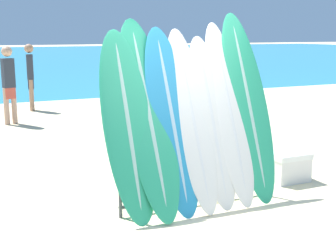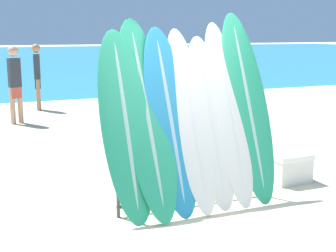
{
  "view_description": "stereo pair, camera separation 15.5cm",
  "coord_description": "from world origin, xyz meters",
  "px_view_note": "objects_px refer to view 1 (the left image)",
  "views": [
    {
      "loc": [
        -2.68,
        -4.22,
        2.11
      ],
      "look_at": [
        -0.07,
        1.47,
        0.86
      ],
      "focal_mm": 50.0,
      "sensor_mm": 36.0,
      "label": 1
    },
    {
      "loc": [
        -2.53,
        -4.28,
        2.11
      ],
      "look_at": [
        -0.07,
        1.47,
        0.86
      ],
      "focal_mm": 50.0,
      "sensor_mm": 36.0,
      "label": 2
    }
  ],
  "objects_px": {
    "surfboard_rack": "(195,170)",
    "surfboard_slot_0": "(128,124)",
    "surfboard_slot_6": "(248,105)",
    "cooler_box": "(289,167)",
    "person_mid_beach": "(30,75)",
    "surfboard_slot_2": "(172,119)",
    "surfboard_slot_1": "(148,116)",
    "surfboard_slot_3": "(192,118)",
    "surfboard_slot_5": "(229,112)",
    "surfboard_slot_4": "(212,121)",
    "person_near_water": "(9,82)"
  },
  "relations": [
    {
      "from": "surfboard_rack",
      "to": "surfboard_slot_0",
      "type": "height_order",
      "value": "surfboard_slot_0"
    },
    {
      "from": "surfboard_slot_6",
      "to": "cooler_box",
      "type": "relative_size",
      "value": 4.27
    },
    {
      "from": "surfboard_slot_6",
      "to": "person_mid_beach",
      "type": "xyz_separation_m",
      "value": [
        -1.54,
        8.16,
        -0.2
      ]
    },
    {
      "from": "surfboard_slot_2",
      "to": "surfboard_slot_1",
      "type": "bearing_deg",
      "value": 172.04
    },
    {
      "from": "surfboard_slot_0",
      "to": "surfboard_slot_3",
      "type": "distance_m",
      "value": 0.83
    },
    {
      "from": "surfboard_slot_1",
      "to": "cooler_box",
      "type": "height_order",
      "value": "surfboard_slot_1"
    },
    {
      "from": "surfboard_slot_2",
      "to": "surfboard_slot_3",
      "type": "relative_size",
      "value": 1.01
    },
    {
      "from": "surfboard_slot_0",
      "to": "surfboard_slot_1",
      "type": "height_order",
      "value": "surfboard_slot_1"
    },
    {
      "from": "surfboard_slot_0",
      "to": "surfboard_slot_5",
      "type": "xyz_separation_m",
      "value": [
        1.37,
        0.02,
        0.05
      ]
    },
    {
      "from": "surfboard_slot_4",
      "to": "person_near_water",
      "type": "relative_size",
      "value": 1.15
    },
    {
      "from": "surfboard_slot_5",
      "to": "person_near_water",
      "type": "bearing_deg",
      "value": 107.41
    },
    {
      "from": "surfboard_slot_4",
      "to": "person_near_water",
      "type": "distance_m",
      "value": 6.63
    },
    {
      "from": "surfboard_slot_4",
      "to": "surfboard_slot_5",
      "type": "xyz_separation_m",
      "value": [
        0.27,
        0.03,
        0.09
      ]
    },
    {
      "from": "surfboard_slot_5",
      "to": "surfboard_slot_6",
      "type": "relative_size",
      "value": 0.95
    },
    {
      "from": "person_near_water",
      "to": "cooler_box",
      "type": "xyz_separation_m",
      "value": [
        3.15,
        -6.18,
        -0.78
      ]
    },
    {
      "from": "surfboard_slot_0",
      "to": "surfboard_slot_2",
      "type": "relative_size",
      "value": 0.99
    },
    {
      "from": "surfboard_slot_3",
      "to": "surfboard_slot_1",
      "type": "bearing_deg",
      "value": 175.23
    },
    {
      "from": "surfboard_slot_5",
      "to": "person_mid_beach",
      "type": "distance_m",
      "value": 8.28
    },
    {
      "from": "cooler_box",
      "to": "surfboard_rack",
      "type": "bearing_deg",
      "value": -170.69
    },
    {
      "from": "surfboard_slot_4",
      "to": "surfboard_rack",
      "type": "bearing_deg",
      "value": -166.79
    },
    {
      "from": "surfboard_slot_5",
      "to": "cooler_box",
      "type": "height_order",
      "value": "surfboard_slot_5"
    },
    {
      "from": "surfboard_slot_1",
      "to": "person_mid_beach",
      "type": "height_order",
      "value": "surfboard_slot_1"
    },
    {
      "from": "person_near_water",
      "to": "person_mid_beach",
      "type": "bearing_deg",
      "value": -130.38
    },
    {
      "from": "surfboard_slot_5",
      "to": "person_mid_beach",
      "type": "relative_size",
      "value": 1.25
    },
    {
      "from": "surfboard_rack",
      "to": "surfboard_slot_3",
      "type": "bearing_deg",
      "value": 92.83
    },
    {
      "from": "surfboard_rack",
      "to": "surfboard_slot_4",
      "type": "relative_size",
      "value": 0.95
    },
    {
      "from": "surfboard_slot_1",
      "to": "surfboard_slot_4",
      "type": "distance_m",
      "value": 0.83
    },
    {
      "from": "surfboard_slot_5",
      "to": "surfboard_slot_3",
      "type": "bearing_deg",
      "value": -179.14
    },
    {
      "from": "surfboard_rack",
      "to": "person_near_water",
      "type": "relative_size",
      "value": 1.09
    },
    {
      "from": "surfboard_slot_5",
      "to": "person_near_water",
      "type": "height_order",
      "value": "surfboard_slot_5"
    },
    {
      "from": "surfboard_slot_6",
      "to": "person_near_water",
      "type": "bearing_deg",
      "value": 109.88
    },
    {
      "from": "surfboard_slot_6",
      "to": "surfboard_slot_1",
      "type": "bearing_deg",
      "value": 179.34
    },
    {
      "from": "surfboard_slot_2",
      "to": "cooler_box",
      "type": "bearing_deg",
      "value": 5.3
    },
    {
      "from": "surfboard_slot_3",
      "to": "person_mid_beach",
      "type": "height_order",
      "value": "surfboard_slot_3"
    },
    {
      "from": "surfboard_slot_0",
      "to": "person_mid_beach",
      "type": "distance_m",
      "value": 8.2
    },
    {
      "from": "surfboard_slot_3",
      "to": "surfboard_slot_6",
      "type": "distance_m",
      "value": 0.84
    },
    {
      "from": "surfboard_slot_0",
      "to": "surfboard_slot_3",
      "type": "relative_size",
      "value": 0.99
    },
    {
      "from": "surfboard_slot_1",
      "to": "surfboard_slot_6",
      "type": "distance_m",
      "value": 1.39
    },
    {
      "from": "surfboard_rack",
      "to": "surfboard_slot_0",
      "type": "xyz_separation_m",
      "value": [
        -0.84,
        0.08,
        0.63
      ]
    },
    {
      "from": "surfboard_slot_3",
      "to": "surfboard_slot_4",
      "type": "xyz_separation_m",
      "value": [
        0.27,
        -0.03,
        -0.05
      ]
    },
    {
      "from": "surfboard_slot_1",
      "to": "person_near_water",
      "type": "xyz_separation_m",
      "value": [
        -0.91,
        6.33,
        -0.16
      ]
    },
    {
      "from": "surfboard_slot_2",
      "to": "person_near_water",
      "type": "distance_m",
      "value": 6.48
    },
    {
      "from": "surfboard_slot_3",
      "to": "surfboard_rack",
      "type": "bearing_deg",
      "value": -87.17
    },
    {
      "from": "surfboard_slot_0",
      "to": "person_mid_beach",
      "type": "relative_size",
      "value": 1.19
    },
    {
      "from": "surfboard_slot_1",
      "to": "surfboard_slot_6",
      "type": "bearing_deg",
      "value": -0.66
    },
    {
      "from": "person_mid_beach",
      "to": "surfboard_slot_3",
      "type": "bearing_deg",
      "value": -168.82
    },
    {
      "from": "surfboard_slot_5",
      "to": "surfboard_slot_2",
      "type": "bearing_deg",
      "value": -179.9
    },
    {
      "from": "person_mid_beach",
      "to": "cooler_box",
      "type": "distance_m",
      "value": 8.39
    },
    {
      "from": "surfboard_slot_3",
      "to": "person_near_water",
      "type": "relative_size",
      "value": 1.2
    },
    {
      "from": "person_near_water",
      "to": "person_mid_beach",
      "type": "xyz_separation_m",
      "value": [
        0.76,
        1.82,
        0.0
      ]
    }
  ]
}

